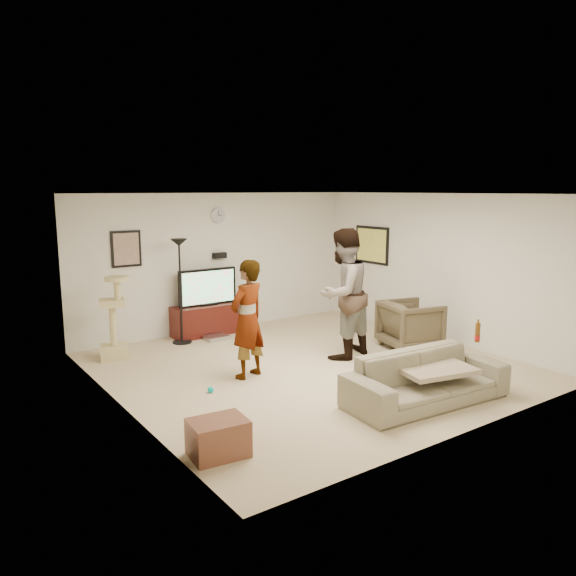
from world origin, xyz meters
TOP-DOWN VIEW (x-y plane):
  - floor at (0.00, 0.00)m, footprint 5.50×5.50m
  - ceiling at (0.00, 0.00)m, footprint 5.50×5.50m
  - wall_back at (0.00, 2.75)m, footprint 5.50×0.04m
  - wall_front at (0.00, -2.75)m, footprint 5.50×0.04m
  - wall_left at (-2.75, 0.00)m, footprint 0.04×5.50m
  - wall_right at (2.75, 0.00)m, footprint 0.04×5.50m
  - wall_clock at (0.00, 2.72)m, footprint 0.26×0.04m
  - wall_speaker at (0.00, 2.69)m, footprint 0.25×0.10m
  - picture_back at (-1.70, 2.73)m, footprint 0.42×0.03m
  - picture_right at (2.73, 1.60)m, footprint 0.03×0.78m
  - tv_stand at (-0.35, 2.50)m, footprint 1.30×0.45m
  - console_box at (-0.40, 2.11)m, footprint 0.40×0.30m
  - tv at (-0.35, 2.50)m, footprint 1.09×0.08m
  - tv_screen at (-0.35, 2.46)m, footprint 1.00×0.01m
  - floor_lamp at (-0.98, 2.26)m, footprint 0.32×0.32m
  - cat_tree at (-2.20, 2.06)m, footprint 0.51×0.51m
  - person_left at (-0.96, 0.14)m, footprint 0.69×0.56m
  - person_right at (0.71, 0.10)m, footprint 1.12×0.96m
  - sofa at (0.32, -1.92)m, footprint 2.14×0.98m
  - throw_blanket at (0.44, -1.92)m, footprint 1.03×0.87m
  - beer_bottle at (1.28, -1.92)m, footprint 0.06×0.06m
  - armchair at (1.94, -0.17)m, footprint 1.03×1.01m
  - side_table at (-2.40, -1.69)m, footprint 0.59×0.47m
  - toy_ball at (-1.68, -0.12)m, footprint 0.08×0.08m

SIDE VIEW (x-z plane):
  - floor at x=0.00m, z-range -0.02..0.00m
  - console_box at x=-0.40m, z-range 0.00..0.07m
  - toy_ball at x=-1.68m, z-range 0.00..0.08m
  - side_table at x=-2.40m, z-range 0.00..0.37m
  - tv_stand at x=-0.35m, z-range 0.00..0.54m
  - sofa at x=0.32m, z-range 0.00..0.61m
  - armchair at x=1.94m, z-range 0.00..0.78m
  - throw_blanket at x=0.44m, z-range 0.38..0.44m
  - cat_tree at x=-2.20m, z-range 0.00..1.28m
  - beer_bottle at x=1.28m, z-range 0.61..0.86m
  - person_left at x=-0.96m, z-range 0.00..1.64m
  - tv at x=-0.35m, z-range 0.54..1.19m
  - tv_screen at x=-0.35m, z-range 0.58..1.15m
  - floor_lamp at x=-0.98m, z-range 0.00..1.75m
  - person_right at x=0.71m, z-range 0.00..1.99m
  - wall_back at x=0.00m, z-range 0.00..2.50m
  - wall_front at x=0.00m, z-range 0.00..2.50m
  - wall_left at x=-2.75m, z-range 0.00..2.50m
  - wall_right at x=2.75m, z-range 0.00..2.50m
  - wall_speaker at x=0.00m, z-range 1.33..1.43m
  - picture_right at x=2.73m, z-range 1.19..1.81m
  - picture_back at x=-1.70m, z-range 1.34..1.86m
  - wall_clock at x=0.00m, z-range 1.97..2.23m
  - ceiling at x=0.00m, z-range 2.50..2.52m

